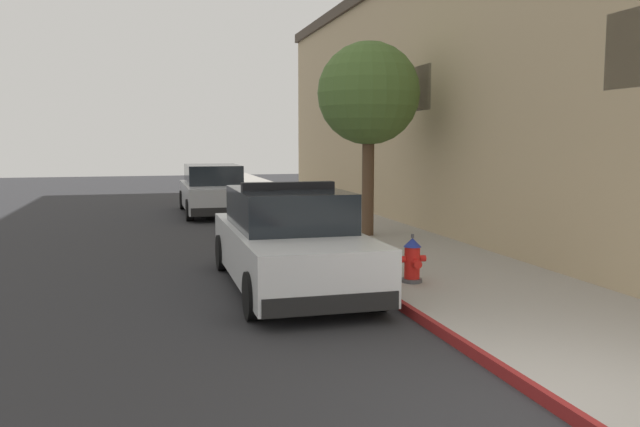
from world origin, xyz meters
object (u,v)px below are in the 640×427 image
Objects in this scene: fire_hydrant at (412,260)px; street_tree at (369,95)px; police_cruiser at (289,241)px; parked_car_silver_ahead at (213,191)px.

street_tree is at bearing 78.58° from fire_hydrant.
fire_hydrant is (1.80, -0.73, -0.26)m from police_cruiser.
police_cruiser is 5.75m from street_tree.
police_cruiser is at bearing 157.96° from fire_hydrant.
parked_car_silver_ahead is 11.75m from fire_hydrant.
fire_hydrant is at bearing -80.70° from parked_car_silver_ahead.
fire_hydrant is 0.17× the size of street_tree.
street_tree is (2.91, -6.60, 2.64)m from parked_car_silver_ahead.
police_cruiser is 10.86m from parked_car_silver_ahead.
police_cruiser is 1.96m from fire_hydrant.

